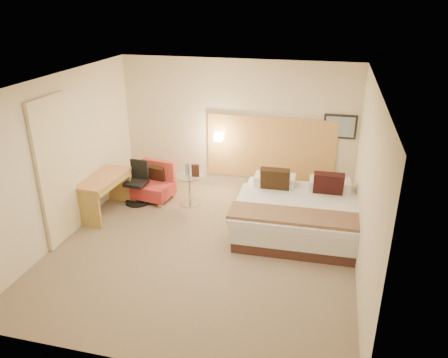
% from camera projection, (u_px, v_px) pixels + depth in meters
% --- Properties ---
extents(floor, '(4.80, 5.00, 0.02)m').
position_uv_depth(floor, '(204.00, 248.00, 7.15)').
color(floor, '#816E57').
rests_on(floor, ground).
extents(ceiling, '(4.80, 5.00, 0.02)m').
position_uv_depth(ceiling, '(200.00, 81.00, 6.09)').
color(ceiling, white).
rests_on(ceiling, floor).
extents(wall_back, '(4.80, 0.02, 2.70)m').
position_uv_depth(wall_back, '(237.00, 127.00, 8.86)').
color(wall_back, beige).
rests_on(wall_back, floor).
extents(wall_front, '(4.80, 0.02, 2.70)m').
position_uv_depth(wall_front, '(131.00, 263.00, 4.38)').
color(wall_front, beige).
rests_on(wall_front, floor).
extents(wall_left, '(0.02, 5.00, 2.70)m').
position_uv_depth(wall_left, '(61.00, 158.00, 7.15)').
color(wall_left, beige).
rests_on(wall_left, floor).
extents(wall_right, '(0.02, 5.00, 2.70)m').
position_uv_depth(wall_right, '(367.00, 187.00, 6.09)').
color(wall_right, beige).
rests_on(wall_right, floor).
extents(headboard_panel, '(2.60, 0.04, 1.30)m').
position_uv_depth(headboard_panel, '(270.00, 148.00, 8.83)').
color(headboard_panel, tan).
rests_on(headboard_panel, wall_back).
extents(art_frame, '(0.62, 0.03, 0.47)m').
position_uv_depth(art_frame, '(340.00, 126.00, 8.33)').
color(art_frame, black).
rests_on(art_frame, wall_back).
extents(art_canvas, '(0.54, 0.01, 0.39)m').
position_uv_depth(art_canvas, '(340.00, 127.00, 8.31)').
color(art_canvas, gray).
rests_on(art_canvas, wall_back).
extents(lamp_arm, '(0.02, 0.12, 0.02)m').
position_uv_depth(lamp_arm, '(219.00, 136.00, 8.94)').
color(lamp_arm, silver).
rests_on(lamp_arm, wall_back).
extents(lamp_shade, '(0.15, 0.15, 0.15)m').
position_uv_depth(lamp_shade, '(219.00, 137.00, 8.88)').
color(lamp_shade, '#FFEDC6').
rests_on(lamp_shade, wall_back).
extents(curtain, '(0.06, 0.90, 2.42)m').
position_uv_depth(curtain, '(56.00, 172.00, 6.97)').
color(curtain, beige).
rests_on(curtain, wall_left).
extents(bottle_a, '(0.07, 0.07, 0.22)m').
position_uv_depth(bottle_a, '(187.00, 169.00, 8.40)').
color(bottle_a, '#85B5CE').
rests_on(bottle_a, side_table).
extents(bottle_b, '(0.07, 0.07, 0.22)m').
position_uv_depth(bottle_b, '(188.00, 169.00, 8.40)').
color(bottle_b, '#788DBA').
rests_on(bottle_b, side_table).
extents(menu_folder, '(0.15, 0.07, 0.24)m').
position_uv_depth(menu_folder, '(195.00, 171.00, 8.31)').
color(menu_folder, '#391D17').
rests_on(menu_folder, side_table).
extents(bed, '(2.17, 2.10, 1.04)m').
position_uv_depth(bed, '(299.00, 212.00, 7.58)').
color(bed, '#402520').
rests_on(bed, floor).
extents(lounge_chair, '(0.79, 0.72, 0.75)m').
position_uv_depth(lounge_chair, '(155.00, 185.00, 8.75)').
color(lounge_chair, tan).
rests_on(lounge_chair, floor).
extents(side_table, '(0.60, 0.60, 0.61)m').
position_uv_depth(side_table, '(190.00, 188.00, 8.50)').
color(side_table, silver).
rests_on(side_table, floor).
extents(desk, '(0.61, 1.22, 0.75)m').
position_uv_depth(desk, '(104.00, 185.00, 8.05)').
color(desk, '#CB824F').
rests_on(desk, floor).
extents(desk_chair, '(0.51, 0.51, 0.84)m').
position_uv_depth(desk_chair, '(138.00, 186.00, 8.59)').
color(desk_chair, black).
rests_on(desk_chair, floor).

